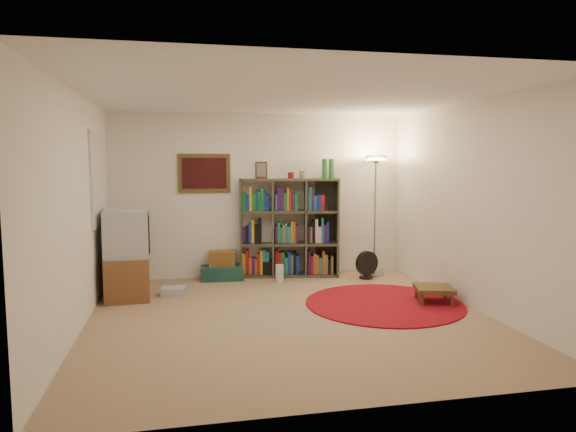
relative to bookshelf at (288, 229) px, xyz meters
name	(u,v)px	position (x,y,z in m)	size (l,w,h in m)	color
room	(284,207)	(-0.47, -2.10, 0.53)	(4.54, 4.54, 2.54)	#987859
bookshelf	(288,229)	(0.00, 0.00, 0.00)	(1.57, 0.70, 1.82)	#3F3D2A
floor_lamp	(376,176)	(1.33, -0.26, 0.82)	(0.47, 0.47, 1.87)	#99989C
floor_fan	(367,265)	(1.12, -0.48, -0.52)	(0.38, 0.25, 0.43)	black
tv_stand	(127,255)	(-2.32, -0.86, -0.18)	(0.61, 0.82, 1.15)	brown
dvd_box	(174,291)	(-1.74, -0.86, -0.68)	(0.33, 0.29, 0.10)	#B1B1B6
suitcase	(222,273)	(-1.04, -0.07, -0.63)	(0.65, 0.44, 0.20)	#153B34
wicker_basket	(222,258)	(-1.02, -0.03, -0.42)	(0.42, 0.33, 0.22)	brown
duffel_bag	(265,268)	(-0.35, 0.07, -0.61)	(0.43, 0.39, 0.24)	black
paper_towel	(280,273)	(-0.21, -0.40, -0.61)	(0.13, 0.13, 0.25)	silver
red_rug	(384,303)	(0.84, -1.86, -0.72)	(1.96, 1.96, 0.02)	maroon
side_table	(434,289)	(1.48, -1.92, -0.56)	(0.56, 0.56, 0.21)	#453218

